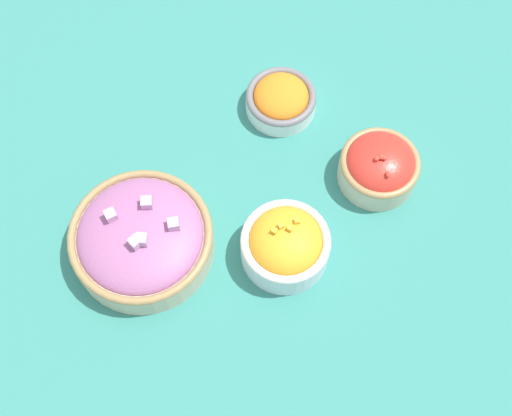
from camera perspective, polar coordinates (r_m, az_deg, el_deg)
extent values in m
plane|color=#337F75|center=(1.06, 0.00, -0.67)|extent=(3.00, 3.00, 0.00)
cylinder|color=beige|center=(1.09, 9.73, 3.04)|extent=(0.12, 0.12, 0.04)
torus|color=#997A4C|center=(1.07, 9.92, 3.59)|extent=(0.12, 0.12, 0.01)
ellipsoid|color=red|center=(1.07, 9.92, 3.59)|extent=(0.10, 0.10, 0.05)
ellipsoid|color=red|center=(1.04, 9.96, 4.09)|extent=(0.01, 0.01, 0.01)
ellipsoid|color=red|center=(1.04, 10.21, 3.98)|extent=(0.01, 0.01, 0.01)
ellipsoid|color=red|center=(1.04, 9.66, 3.93)|extent=(0.01, 0.01, 0.01)
ellipsoid|color=red|center=(1.03, 10.51, 2.67)|extent=(0.01, 0.01, 0.01)
ellipsoid|color=red|center=(1.04, 10.03, 4.07)|extent=(0.01, 0.01, 0.01)
cylinder|color=beige|center=(1.04, -9.06, -2.66)|extent=(0.21, 0.21, 0.05)
torus|color=#997A4C|center=(1.01, -9.26, -2.16)|extent=(0.21, 0.21, 0.01)
ellipsoid|color=#9E5B8E|center=(1.01, -9.26, -2.16)|extent=(0.18, 0.18, 0.05)
cube|color=#C699C1|center=(0.98, -9.09, -2.62)|extent=(0.02, 0.02, 0.02)
cube|color=#C699C1|center=(1.00, -11.55, -0.56)|extent=(0.02, 0.02, 0.02)
cube|color=#C699C1|center=(0.98, -9.61, -2.80)|extent=(0.02, 0.02, 0.02)
cube|color=#C699C1|center=(1.00, -8.74, 0.43)|extent=(0.02, 0.02, 0.02)
cube|color=#C699C1|center=(0.98, -6.63, -1.29)|extent=(0.02, 0.02, 0.02)
cylinder|color=silver|center=(1.02, 2.34, -3.17)|extent=(0.13, 0.13, 0.05)
torus|color=silver|center=(0.99, 2.39, -2.63)|extent=(0.13, 0.13, 0.01)
ellipsoid|color=orange|center=(0.99, 2.39, -2.63)|extent=(0.10, 0.10, 0.05)
cube|color=#F4A828|center=(0.97, 1.99, -1.45)|extent=(0.01, 0.01, 0.01)
cube|color=#F4A828|center=(0.98, 3.30, -1.05)|extent=(0.01, 0.01, 0.01)
cube|color=#F4A828|center=(0.97, 1.44, -1.86)|extent=(0.01, 0.01, 0.01)
cube|color=#F4A828|center=(0.97, 2.74, -1.64)|extent=(0.01, 0.01, 0.01)
cylinder|color=white|center=(1.14, 1.99, 8.47)|extent=(0.11, 0.11, 0.03)
torus|color=slate|center=(1.13, 2.02, 8.89)|extent=(0.11, 0.11, 0.01)
ellipsoid|color=orange|center=(1.13, 2.02, 8.89)|extent=(0.09, 0.09, 0.04)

